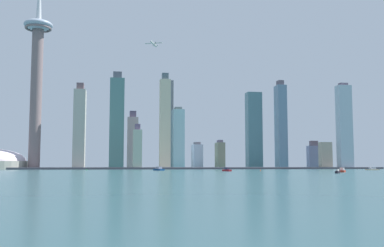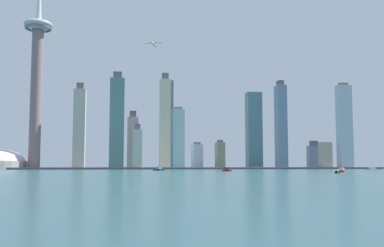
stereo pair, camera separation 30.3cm
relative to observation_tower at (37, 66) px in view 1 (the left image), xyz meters
name	(u,v)px [view 1 (the left image)]	position (x,y,z in m)	size (l,w,h in m)	color
ground_plane	(288,176)	(223.72, -452.27, -158.98)	(6000.00, 6000.00, 0.00)	#28494F
waterfront_pier	(180,168)	(223.72, -1.19, -157.46)	(677.99, 62.03, 3.03)	#514C56
observation_tower	(37,66)	(0.00, 0.00, 0.00)	(43.89, 43.89, 326.21)	slate
skyscraper_0	(220,155)	(304.50, 57.36, -135.15)	(13.12, 25.82, 50.54)	slate
skyscraper_1	(133,142)	(152.78, 103.83, -110.37)	(19.03, 25.55, 104.33)	#C4A7A7
skyscraper_2	(281,126)	(428.28, 81.45, -79.02)	(17.16, 23.95, 165.82)	slate
skyscraper_3	(254,130)	(382.94, 105.34, -86.31)	(27.88, 21.94, 145.33)	slate
skyscraper_4	(344,126)	(504.51, -13.81, -87.23)	(23.14, 15.92, 146.24)	#A2BAC7
skyscraper_5	(325,155)	(485.59, 19.94, -135.73)	(20.05, 13.74, 46.50)	#A9A68E
skyscraper_6	(169,124)	(218.92, 103.12, -77.62)	(14.93, 15.05, 162.72)	slate
skyscraper_7	(117,122)	(123.60, 49.89, -80.25)	(24.16, 22.45, 164.59)	#467978
skyscraper_8	(314,156)	(482.63, 59.30, -136.23)	(23.58, 12.74, 50.97)	slate
skyscraper_9	(79,128)	(65.62, 7.82, -94.47)	(18.07, 27.67, 135.58)	#ADAFA2
skyscraper_10	(178,139)	(229.89, 60.52, -106.59)	(19.78, 27.31, 107.74)	#84B8C7
skyscraper_11	(137,148)	(155.29, -15.10, -126.79)	(13.29, 24.32, 69.89)	#AABBA6
skyscraper_12	(165,123)	(202.24, 20.71, -82.56)	(17.65, 13.87, 159.66)	beige
skyscraper_13	(197,156)	(266.28, 73.60, -136.74)	(16.75, 27.63, 47.26)	#A3B1C5
boat_0	(337,172)	(300.24, -369.44, -157.66)	(6.30, 6.40, 3.49)	black
boat_2	(227,170)	(241.38, -235.46, -157.44)	(7.54, 15.19, 4.29)	#B41E27
boat_4	(372,169)	(452.34, -176.20, -157.59)	(18.49, 8.69, 8.71)	beige
boat_5	(159,169)	(174.09, -163.75, -157.29)	(13.08, 18.30, 4.72)	navy
boat_6	(342,171)	(333.28, -316.30, -157.42)	(13.38, 16.44, 4.33)	#AA3020
channel_buoy_0	(87,169)	(84.89, -114.38, -158.07)	(1.41, 1.41, 1.82)	green
channel_buoy_1	(260,170)	(279.87, -234.84, -157.95)	(1.18, 1.18, 2.06)	#E54C19
airplane	(154,44)	(173.78, -76.76, 23.23)	(25.08, 26.01, 7.81)	#BAC4BD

